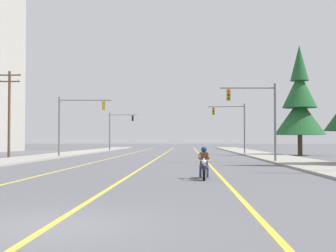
{
  "coord_description": "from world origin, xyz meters",
  "views": [
    {
      "loc": [
        2.83,
        -9.48,
        1.77
      ],
      "look_at": [
        1.45,
        25.45,
        2.82
      ],
      "focal_mm": 49.51,
      "sensor_mm": 36.0,
      "label": 1
    }
  ],
  "objects_px": {
    "motorcycle_with_rider": "(204,166)",
    "conifer_tree_right_verge_far": "(300,105)",
    "traffic_signal_mid_right": "(234,121)",
    "traffic_signal_mid_left": "(117,126)",
    "traffic_signal_near_left": "(75,117)",
    "utility_pole_left_near": "(9,111)",
    "traffic_signal_near_right": "(259,111)"
  },
  "relations": [
    {
      "from": "traffic_signal_near_right",
      "to": "conifer_tree_right_verge_far",
      "type": "xyz_separation_m",
      "value": [
        7.22,
        16.79,
        1.74
      ]
    },
    {
      "from": "motorcycle_with_rider",
      "to": "conifer_tree_right_verge_far",
      "type": "relative_size",
      "value": 0.17
    },
    {
      "from": "motorcycle_with_rider",
      "to": "conifer_tree_right_verge_far",
      "type": "bearing_deg",
      "value": 69.35
    },
    {
      "from": "traffic_signal_near_left",
      "to": "traffic_signal_mid_right",
      "type": "bearing_deg",
      "value": 29.61
    },
    {
      "from": "conifer_tree_right_verge_far",
      "to": "traffic_signal_mid_left",
      "type": "bearing_deg",
      "value": 138.14
    },
    {
      "from": "utility_pole_left_near",
      "to": "conifer_tree_right_verge_far",
      "type": "height_order",
      "value": "conifer_tree_right_verge_far"
    },
    {
      "from": "conifer_tree_right_verge_far",
      "to": "motorcycle_with_rider",
      "type": "bearing_deg",
      "value": -110.65
    },
    {
      "from": "traffic_signal_near_left",
      "to": "utility_pole_left_near",
      "type": "distance_m",
      "value": 6.56
    },
    {
      "from": "traffic_signal_mid_left",
      "to": "conifer_tree_right_verge_far",
      "type": "distance_m",
      "value": 32.5
    },
    {
      "from": "utility_pole_left_near",
      "to": "traffic_signal_mid_right",
      "type": "bearing_deg",
      "value": 24.25
    },
    {
      "from": "traffic_signal_mid_left",
      "to": "motorcycle_with_rider",
      "type": "bearing_deg",
      "value": -77.44
    },
    {
      "from": "conifer_tree_right_verge_far",
      "to": "traffic_signal_near_right",
      "type": "bearing_deg",
      "value": -113.26
    },
    {
      "from": "utility_pole_left_near",
      "to": "traffic_signal_near_right",
      "type": "bearing_deg",
      "value": -22.11
    },
    {
      "from": "motorcycle_with_rider",
      "to": "traffic_signal_mid_left",
      "type": "height_order",
      "value": "traffic_signal_mid_left"
    },
    {
      "from": "traffic_signal_mid_left",
      "to": "utility_pole_left_near",
      "type": "distance_m",
      "value": 29.62
    },
    {
      "from": "traffic_signal_near_left",
      "to": "utility_pole_left_near",
      "type": "height_order",
      "value": "utility_pole_left_near"
    },
    {
      "from": "motorcycle_with_rider",
      "to": "traffic_signal_near_right",
      "type": "distance_m",
      "value": 16.6
    },
    {
      "from": "traffic_signal_mid_left",
      "to": "traffic_signal_near_left",
      "type": "bearing_deg",
      "value": -90.46
    },
    {
      "from": "traffic_signal_mid_right",
      "to": "utility_pole_left_near",
      "type": "bearing_deg",
      "value": -155.75
    },
    {
      "from": "traffic_signal_mid_right",
      "to": "motorcycle_with_rider",
      "type": "bearing_deg",
      "value": -98.01
    },
    {
      "from": "motorcycle_with_rider",
      "to": "traffic_signal_mid_left",
      "type": "relative_size",
      "value": 0.35
    },
    {
      "from": "traffic_signal_mid_right",
      "to": "traffic_signal_mid_left",
      "type": "xyz_separation_m",
      "value": [
        -17.05,
        18.15,
        0.0
      ]
    },
    {
      "from": "traffic_signal_near_right",
      "to": "conifer_tree_right_verge_far",
      "type": "distance_m",
      "value": 18.36
    },
    {
      "from": "utility_pole_left_near",
      "to": "traffic_signal_near_left",
      "type": "bearing_deg",
      "value": 7.72
    },
    {
      "from": "motorcycle_with_rider",
      "to": "conifer_tree_right_verge_far",
      "type": "height_order",
      "value": "conifer_tree_right_verge_far"
    },
    {
      "from": "motorcycle_with_rider",
      "to": "traffic_signal_mid_left",
      "type": "bearing_deg",
      "value": 102.56
    },
    {
      "from": "traffic_signal_near_right",
      "to": "traffic_signal_mid_right",
      "type": "bearing_deg",
      "value": 89.73
    },
    {
      "from": "traffic_signal_mid_left",
      "to": "conifer_tree_right_verge_far",
      "type": "bearing_deg",
      "value": -41.86
    },
    {
      "from": "traffic_signal_mid_left",
      "to": "conifer_tree_right_verge_far",
      "type": "height_order",
      "value": "conifer_tree_right_verge_far"
    },
    {
      "from": "traffic_signal_mid_left",
      "to": "utility_pole_left_near",
      "type": "height_order",
      "value": "utility_pole_left_near"
    },
    {
      "from": "traffic_signal_near_left",
      "to": "motorcycle_with_rider",
      "type": "bearing_deg",
      "value": -64.74
    },
    {
      "from": "traffic_signal_near_left",
      "to": "traffic_signal_mid_left",
      "type": "height_order",
      "value": "same"
    }
  ]
}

